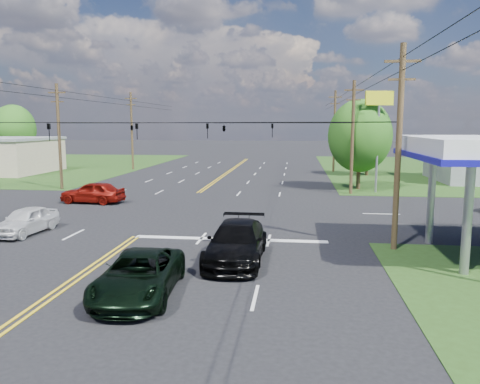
# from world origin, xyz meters

# --- Properties ---
(ground) EXTENTS (280.00, 280.00, 0.00)m
(ground) POSITION_xyz_m (0.00, 12.00, 0.00)
(ground) COLOR black
(ground) RESTS_ON ground
(stop_bar) EXTENTS (10.00, 0.50, 0.02)m
(stop_bar) POSITION_xyz_m (5.00, 4.00, 0.00)
(stop_bar) COLOR silver
(stop_bar) RESTS_ON ground
(pole_se) EXTENTS (1.60, 0.28, 9.50)m
(pole_se) POSITION_xyz_m (13.00, 3.00, 4.92)
(pole_se) COLOR #3D2D19
(pole_se) RESTS_ON ground
(pole_nw) EXTENTS (1.60, 0.28, 9.50)m
(pole_nw) POSITION_xyz_m (-13.00, 21.00, 4.92)
(pole_nw) COLOR #3D2D19
(pole_nw) RESTS_ON ground
(pole_ne) EXTENTS (1.60, 0.28, 9.50)m
(pole_ne) POSITION_xyz_m (13.00, 21.00, 4.92)
(pole_ne) COLOR #3D2D19
(pole_ne) RESTS_ON ground
(pole_left_far) EXTENTS (1.60, 0.28, 10.00)m
(pole_left_far) POSITION_xyz_m (-13.00, 40.00, 5.17)
(pole_left_far) COLOR #3D2D19
(pole_left_far) RESTS_ON ground
(pole_right_far) EXTENTS (1.60, 0.28, 10.00)m
(pole_right_far) POSITION_xyz_m (13.00, 40.00, 5.17)
(pole_right_far) COLOR #3D2D19
(pole_right_far) RESTS_ON ground
(span_wire_signals) EXTENTS (26.00, 18.00, 1.13)m
(span_wire_signals) POSITION_xyz_m (0.00, 12.00, 6.00)
(span_wire_signals) COLOR black
(span_wire_signals) RESTS_ON ground
(power_lines) EXTENTS (26.04, 100.00, 0.64)m
(power_lines) POSITION_xyz_m (0.00, 10.00, 8.60)
(power_lines) COLOR black
(power_lines) RESTS_ON ground
(tree_right_a) EXTENTS (5.70, 5.70, 8.18)m
(tree_right_a) POSITION_xyz_m (14.00, 24.00, 4.87)
(tree_right_a) COLOR #3D2D19
(tree_right_a) RESTS_ON ground
(tree_right_b) EXTENTS (4.94, 4.94, 7.09)m
(tree_right_b) POSITION_xyz_m (16.50, 36.00, 4.22)
(tree_right_b) COLOR #3D2D19
(tree_right_b) RESTS_ON ground
(tree_far_l) EXTENTS (6.08, 6.08, 8.72)m
(tree_far_l) POSITION_xyz_m (-32.00, 44.00, 5.19)
(tree_far_l) COLOR #3D2D19
(tree_far_l) RESTS_ON ground
(pickup_dkgreen) EXTENTS (2.81, 5.49, 1.48)m
(pickup_dkgreen) POSITION_xyz_m (3.00, -4.27, 0.74)
(pickup_dkgreen) COLOR black
(pickup_dkgreen) RESTS_ON ground
(suv_black) EXTENTS (2.41, 5.82, 1.68)m
(suv_black) POSITION_xyz_m (5.82, 0.22, 0.84)
(suv_black) COLOR black
(suv_black) RESTS_ON ground
(pickup_white) EXTENTS (2.10, 4.40, 1.45)m
(pickup_white) POSITION_xyz_m (-6.19, 4.00, 0.73)
(pickup_white) COLOR silver
(pickup_white) RESTS_ON ground
(sedan_red) EXTENTS (4.91, 2.30, 1.63)m
(sedan_red) POSITION_xyz_m (-6.87, 13.99, 0.81)
(sedan_red) COLOR maroon
(sedan_red) RESTS_ON ground
(polesign_ne) EXTENTS (2.39, 0.69, 8.69)m
(polesign_ne) POSITION_xyz_m (15.23, 22.00, 6.86)
(polesign_ne) COLOR #A5A5AA
(polesign_ne) RESTS_ON ground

